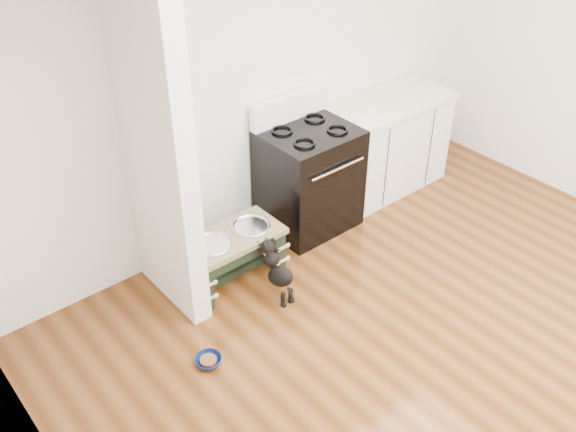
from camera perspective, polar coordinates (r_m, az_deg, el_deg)
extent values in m
plane|color=#48250C|center=(4.65, 17.58, -13.65)|extent=(5.00, 5.00, 0.00)
plane|color=silver|center=(5.23, -2.62, 12.24)|extent=(5.00, 0.00, 5.00)
cube|color=silver|center=(4.36, -11.74, 6.63)|extent=(0.15, 0.80, 2.70)
cube|color=black|center=(5.55, 1.85, 3.31)|extent=(0.76, 0.65, 0.92)
cube|color=black|center=(5.39, 4.02, 1.43)|extent=(0.58, 0.02, 0.50)
cylinder|color=silver|center=(5.19, 4.46, 4.18)|extent=(0.56, 0.02, 0.02)
cube|color=white|center=(5.46, 0.03, 9.58)|extent=(0.76, 0.08, 0.22)
torus|color=black|center=(5.11, 1.47, 6.50)|extent=(0.18, 0.18, 0.02)
torus|color=black|center=(5.33, 4.42, 7.66)|extent=(0.18, 0.18, 0.02)
torus|color=black|center=(5.30, -0.53, 7.61)|extent=(0.18, 0.18, 0.02)
torus|color=black|center=(5.51, 2.40, 8.70)|extent=(0.18, 0.18, 0.02)
cube|color=silver|center=(6.18, 8.57, 6.17)|extent=(1.20, 0.60, 0.86)
cube|color=beige|center=(5.98, 8.95, 9.99)|extent=(1.24, 0.64, 0.05)
cube|color=black|center=(6.23, 10.01, 2.20)|extent=(1.20, 0.06, 0.10)
cube|color=black|center=(4.93, -8.21, -5.51)|extent=(0.07, 0.38, 0.39)
cube|color=black|center=(5.23, -1.80, -2.39)|extent=(0.07, 0.38, 0.39)
cube|color=black|center=(4.87, -3.79, -3.56)|extent=(0.63, 0.03, 0.10)
cube|color=black|center=(5.15, -4.83, -5.04)|extent=(0.63, 0.07, 0.07)
cube|color=brown|center=(4.94, -5.03, -1.94)|extent=(0.80, 0.43, 0.04)
cylinder|color=silver|center=(4.86, -6.80, -2.75)|extent=(0.27, 0.27, 0.05)
cylinder|color=silver|center=(5.02, -3.31, -1.11)|extent=(0.27, 0.27, 0.05)
torus|color=silver|center=(4.84, -6.83, -2.51)|extent=(0.31, 0.31, 0.02)
torus|color=silver|center=(5.01, -3.32, -0.87)|extent=(0.31, 0.31, 0.02)
cylinder|color=black|center=(4.91, -0.46, -7.45)|extent=(0.03, 0.03, 0.12)
cylinder|color=black|center=(4.94, 0.23, -7.06)|extent=(0.03, 0.03, 0.12)
sphere|color=black|center=(4.93, -0.37, -7.91)|extent=(0.04, 0.04, 0.04)
sphere|color=black|center=(4.97, 0.31, -7.53)|extent=(0.04, 0.04, 0.04)
ellipsoid|color=black|center=(4.86, -0.69, -5.41)|extent=(0.14, 0.32, 0.29)
sphere|color=black|center=(4.85, -1.47, -3.77)|extent=(0.13, 0.13, 0.13)
sphere|color=black|center=(4.82, -1.77, -2.74)|extent=(0.11, 0.11, 0.11)
sphere|color=black|center=(4.85, -2.67, -2.49)|extent=(0.04, 0.04, 0.04)
sphere|color=black|center=(4.89, -1.98, -2.15)|extent=(0.04, 0.04, 0.04)
cylinder|color=black|center=(4.85, 0.26, -6.98)|extent=(0.02, 0.09, 0.10)
torus|color=#E5435B|center=(4.84, -1.64, -3.24)|extent=(0.11, 0.07, 0.10)
imported|color=navy|center=(4.55, -7.08, -12.66)|extent=(0.21, 0.21, 0.06)
cylinder|color=brown|center=(4.54, -7.09, -12.63)|extent=(0.12, 0.12, 0.02)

